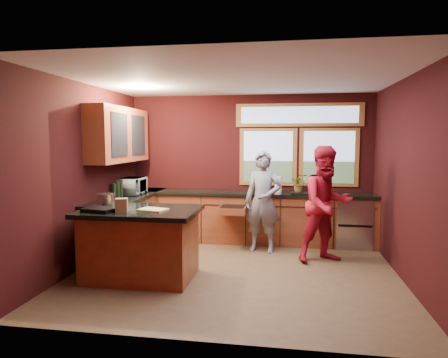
% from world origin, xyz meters
% --- Properties ---
extents(floor, '(4.50, 4.50, 0.00)m').
position_xyz_m(floor, '(0.00, 0.00, 0.00)').
color(floor, brown).
rests_on(floor, ground).
extents(room_shell, '(4.52, 4.02, 2.71)m').
position_xyz_m(room_shell, '(-0.60, 0.32, 1.80)').
color(room_shell, black).
rests_on(room_shell, ground).
extents(back_counter, '(4.50, 0.64, 0.93)m').
position_xyz_m(back_counter, '(0.20, 1.70, 0.46)').
color(back_counter, '#562B14').
rests_on(back_counter, floor).
extents(left_counter, '(0.64, 2.30, 0.93)m').
position_xyz_m(left_counter, '(-1.95, 0.85, 0.47)').
color(left_counter, '#562B14').
rests_on(left_counter, floor).
extents(island, '(1.55, 1.05, 0.95)m').
position_xyz_m(island, '(-1.23, -0.44, 0.48)').
color(island, '#562B14').
rests_on(island, floor).
extents(person_grey, '(0.68, 0.50, 1.69)m').
position_xyz_m(person_grey, '(0.32, 1.12, 0.85)').
color(person_grey, slate).
rests_on(person_grey, floor).
extents(person_red, '(1.08, 0.99, 1.78)m').
position_xyz_m(person_red, '(1.31, 0.72, 0.89)').
color(person_red, '#A41322').
rests_on(person_red, floor).
extents(microwave, '(0.36, 0.53, 0.29)m').
position_xyz_m(microwave, '(-1.92, 1.01, 1.08)').
color(microwave, '#999999').
rests_on(microwave, left_counter).
extents(potted_plant, '(0.30, 0.26, 0.33)m').
position_xyz_m(potted_plant, '(0.93, 1.75, 1.10)').
color(potted_plant, '#999999').
rests_on(potted_plant, back_counter).
extents(paper_towel, '(0.12, 0.12, 0.28)m').
position_xyz_m(paper_towel, '(0.55, 1.70, 1.07)').
color(paper_towel, white).
rests_on(paper_towel, back_counter).
extents(cutting_board, '(0.40, 0.33, 0.02)m').
position_xyz_m(cutting_board, '(-1.03, -0.49, 0.95)').
color(cutting_board, tan).
rests_on(cutting_board, island).
extents(stock_pot, '(0.24, 0.24, 0.18)m').
position_xyz_m(stock_pot, '(-1.78, -0.29, 1.03)').
color(stock_pot, '#ABABB0').
rests_on(stock_pot, island).
extents(paper_bag, '(0.18, 0.16, 0.18)m').
position_xyz_m(paper_bag, '(-1.38, -0.69, 1.03)').
color(paper_bag, brown).
rests_on(paper_bag, island).
extents(black_tray, '(0.45, 0.35, 0.05)m').
position_xyz_m(black_tray, '(-1.68, -0.69, 0.97)').
color(black_tray, black).
rests_on(black_tray, island).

